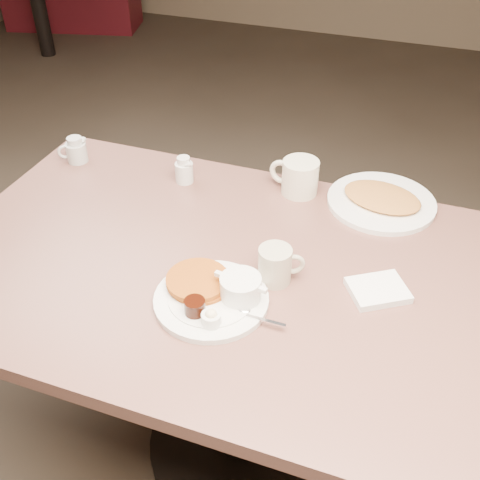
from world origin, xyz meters
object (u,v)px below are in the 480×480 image
(creamer_left, at_px, (76,151))
(coffee_mug_far, at_px, (299,177))
(hash_plate, at_px, (382,200))
(coffee_mug_near, at_px, (276,265))
(creamer_right, at_px, (184,170))
(diner_table, at_px, (237,317))
(main_plate, at_px, (215,293))

(creamer_left, bearing_deg, coffee_mug_far, 5.20)
(creamer_left, distance_m, hash_plate, 0.93)
(coffee_mug_near, distance_m, creamer_right, 0.50)
(creamer_left, bearing_deg, hash_plate, 4.89)
(coffee_mug_far, xyz_separation_m, hash_plate, (0.24, 0.02, -0.04))
(diner_table, xyz_separation_m, coffee_mug_far, (0.05, 0.37, 0.22))
(diner_table, height_order, creamer_right, creamer_right)
(creamer_right, height_order, hash_plate, creamer_right)
(main_plate, height_order, hash_plate, main_plate)
(coffee_mug_near, distance_m, hash_plate, 0.44)
(diner_table, bearing_deg, main_plate, -93.65)
(hash_plate, bearing_deg, coffee_mug_near, -114.86)
(main_plate, height_order, coffee_mug_far, coffee_mug_far)
(diner_table, height_order, coffee_mug_near, coffee_mug_near)
(creamer_right, bearing_deg, hash_plate, 7.48)
(hash_plate, bearing_deg, diner_table, -126.15)
(main_plate, xyz_separation_m, creamer_left, (-0.63, 0.44, 0.01))
(main_plate, distance_m, creamer_right, 0.52)
(diner_table, xyz_separation_m, main_plate, (-0.01, -0.12, 0.19))
(diner_table, relative_size, coffee_mug_near, 12.57)
(diner_table, relative_size, coffee_mug_far, 9.72)
(main_plate, xyz_separation_m, hash_plate, (0.29, 0.51, -0.01))
(coffee_mug_far, height_order, creamer_left, coffee_mug_far)
(coffee_mug_near, bearing_deg, hash_plate, 65.14)
(diner_table, relative_size, main_plate, 4.54)
(diner_table, distance_m, hash_plate, 0.52)
(hash_plate, bearing_deg, main_plate, -119.64)
(coffee_mug_near, relative_size, creamer_left, 1.35)
(coffee_mug_far, relative_size, creamer_right, 1.93)
(coffee_mug_far, distance_m, creamer_right, 0.33)
(coffee_mug_near, xyz_separation_m, hash_plate, (0.19, 0.40, -0.03))
(main_plate, distance_m, coffee_mug_near, 0.16)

